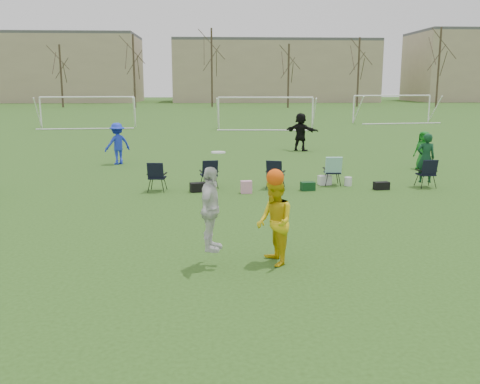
{
  "coord_description": "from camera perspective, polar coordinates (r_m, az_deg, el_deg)",
  "views": [
    {
      "loc": [
        -0.26,
        -9.57,
        3.46
      ],
      "look_at": [
        0.34,
        1.26,
        1.25
      ],
      "focal_mm": 40.0,
      "sensor_mm": 36.0,
      "label": 1
    }
  ],
  "objects": [
    {
      "name": "ground",
      "position": [
        10.18,
        -1.52,
        -8.35
      ],
      "size": [
        260.0,
        260.0,
        0.0
      ],
      "primitive_type": "plane",
      "color": "#2B4B17",
      "rests_on": "ground"
    },
    {
      "name": "fielder_blue",
      "position": [
        23.84,
        -12.94,
        5.05
      ],
      "size": [
        1.33,
        1.22,
        1.8
      ],
      "primitive_type": "imported",
      "rotation": [
        0.0,
        0.0,
        3.77
      ],
      "color": "#1B31CF",
      "rests_on": "ground"
    },
    {
      "name": "fielder_green_far",
      "position": [
        23.24,
        18.96,
        4.26
      ],
      "size": [
        0.85,
        0.9,
        1.55
      ],
      "primitive_type": "imported",
      "rotation": [
        0.0,
        0.0,
        -0.92
      ],
      "color": "#14701C",
      "rests_on": "ground"
    },
    {
      "name": "fielder_black",
      "position": [
        28.15,
        6.49,
        6.4
      ],
      "size": [
        1.82,
        1.57,
        1.98
      ],
      "primitive_type": "imported",
      "rotation": [
        0.0,
        0.0,
        2.5
      ],
      "color": "black",
      "rests_on": "ground"
    },
    {
      "name": "center_contest",
      "position": [
        10.17,
        1.02,
        -2.57
      ],
      "size": [
        1.93,
        1.09,
        2.22
      ],
      "color": "silver",
      "rests_on": "ground"
    },
    {
      "name": "sideline_setup",
      "position": [
        18.1,
        7.21,
        2.13
      ],
      "size": [
        9.68,
        1.68,
        1.82
      ],
      "color": "#0F3A20",
      "rests_on": "ground"
    },
    {
      "name": "goal_left",
      "position": [
        44.68,
        -15.94,
        9.1
      ],
      "size": [
        7.39,
        0.76,
        2.46
      ],
      "rotation": [
        0.0,
        0.0,
        0.09
      ],
      "color": "white",
      "rests_on": "ground"
    },
    {
      "name": "goal_mid",
      "position": [
        41.82,
        2.75,
        9.39
      ],
      "size": [
        7.4,
        0.63,
        2.46
      ],
      "rotation": [
        0.0,
        0.0,
        -0.07
      ],
      "color": "white",
      "rests_on": "ground"
    },
    {
      "name": "goal_right",
      "position": [
        50.3,
        15.94,
        9.32
      ],
      "size": [
        7.35,
        1.14,
        2.46
      ],
      "rotation": [
        0.0,
        0.0,
        0.14
      ],
      "color": "white",
      "rests_on": "ground"
    },
    {
      "name": "tree_line",
      "position": [
        79.44,
        -2.85,
        12.67
      ],
      "size": [
        110.28,
        3.28,
        11.4
      ],
      "color": "#382B21",
      "rests_on": "ground"
    },
    {
      "name": "building_row",
      "position": [
        105.83,
        0.67,
        12.87
      ],
      "size": [
        126.0,
        16.0,
        13.0
      ],
      "color": "tan",
      "rests_on": "ground"
    }
  ]
}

